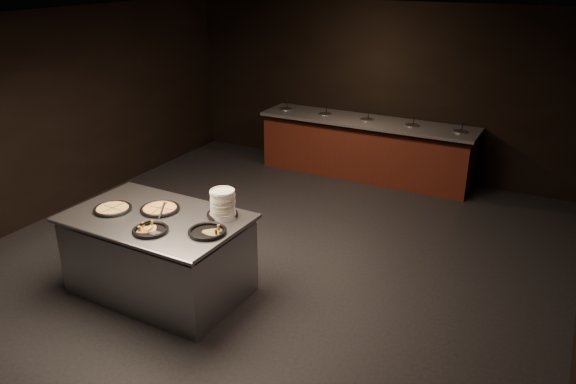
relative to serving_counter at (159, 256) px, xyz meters
The scene contains 11 objects.
room 1.59m from the serving_counter, 55.04° to the left, with size 7.02×8.02×2.92m.
salad_bar 4.62m from the serving_counter, 81.23° to the left, with size 3.70×0.83×1.18m.
serving_counter is the anchor object (origin of this frame).
plate_stack 0.98m from the serving_counter, 25.17° to the left, with size 0.26×0.26×0.31m, color white.
pan_veggie_whole 0.73m from the serving_counter, 168.74° to the right, with size 0.42×0.42×0.04m.
pan_cheese_whole 0.53m from the serving_counter, 111.09° to the left, with size 0.44×0.44×0.04m.
pan_cheese_slices_a 0.88m from the serving_counter, 29.02° to the left, with size 0.34×0.34×0.04m.
pan_cheese_slices_b 0.63m from the serving_counter, 57.08° to the right, with size 0.37×0.37×0.04m.
pan_veggie_slices 0.90m from the serving_counter, ahead, with size 0.40×0.40×0.04m.
server_left 0.57m from the serving_counter, ahead, with size 0.18×0.31×0.16m.
server_right 0.69m from the serving_counter, 59.87° to the right, with size 0.30×0.09×0.14m.
Camera 1 is at (3.14, -5.20, 3.49)m, focal length 35.00 mm.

